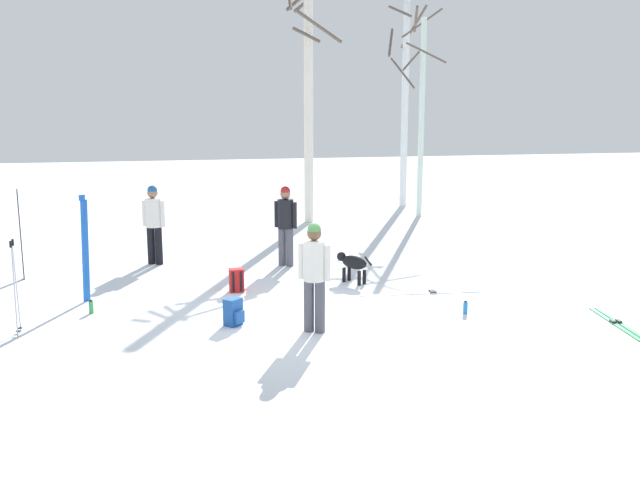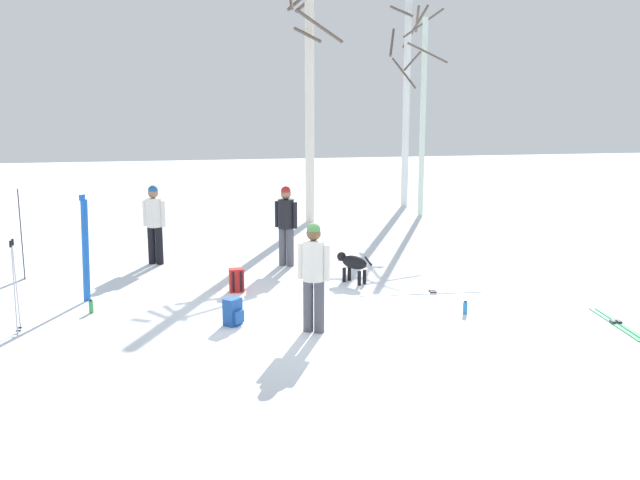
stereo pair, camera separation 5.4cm
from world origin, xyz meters
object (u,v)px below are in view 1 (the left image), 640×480
(ski_poles_0, at_px, (15,284))
(backpack_1, at_px, (233,312))
(backpack_0, at_px, (236,280))
(water_bottle_1, at_px, (465,307))
(birch_tree_3, at_px, (405,92))
(person_1, at_px, (286,221))
(person_0, at_px, (314,270))
(person_2, at_px, (154,219))
(ski_pair_lying_1, at_px, (435,292))
(dog, at_px, (353,263))
(ski_pair_lying_0, at_px, (617,323))
(ski_pair_planted_0, at_px, (85,249))
(ski_pair_planted_1, at_px, (21,235))
(water_bottle_0, at_px, (91,307))
(birch_tree_2, at_px, (421,112))
(birch_tree_1, at_px, (308,90))

(ski_poles_0, bearing_deg, backpack_1, -3.35)
(backpack_0, distance_m, water_bottle_1, 4.22)
(ski_poles_0, height_order, birch_tree_3, birch_tree_3)
(person_1, bearing_deg, backpack_1, -110.03)
(person_0, xyz_separation_m, person_2, (-2.54, 5.13, 0.00))
(person_0, xyz_separation_m, ski_pair_lying_1, (2.61, 1.78, -0.97))
(dog, xyz_separation_m, water_bottle_1, (1.37, -2.36, -0.28))
(dog, height_order, backpack_1, dog)
(ski_pair_lying_0, bearing_deg, ski_pair_planted_0, 160.52)
(person_1, relative_size, ski_pair_lying_1, 0.99)
(ski_pair_planted_1, relative_size, water_bottle_0, 7.80)
(dog, distance_m, ski_pair_lying_1, 1.71)
(water_bottle_1, bearing_deg, ski_pair_planted_1, 153.44)
(ski_pair_lying_0, xyz_separation_m, birch_tree_2, (0.25, 10.64, 3.08))
(birch_tree_1, bearing_deg, person_0, -99.63)
(backpack_1, bearing_deg, water_bottle_0, 154.50)
(ski_pair_lying_1, relative_size, birch_tree_2, 0.28)
(person_2, height_order, ski_poles_0, person_2)
(person_2, relative_size, birch_tree_1, 0.24)
(backpack_1, bearing_deg, person_1, 69.97)
(backpack_0, xyz_separation_m, birch_tree_3, (6.19, 9.44, 3.46))
(ski_pair_lying_0, distance_m, birch_tree_2, 11.08)
(ski_pair_planted_0, height_order, backpack_1, ski_pair_planted_0)
(person_0, bearing_deg, ski_pair_planted_0, 146.04)
(ski_pair_lying_1, bearing_deg, person_0, -145.69)
(ski_pair_lying_0, relative_size, birch_tree_3, 0.24)
(ski_pair_lying_1, bearing_deg, ski_pair_planted_1, 161.90)
(ski_pair_planted_1, height_order, ski_pair_lying_0, ski_pair_planted_1)
(water_bottle_0, height_order, birch_tree_3, birch_tree_3)
(ski_pair_lying_0, relative_size, backpack_1, 3.88)
(birch_tree_1, distance_m, birch_tree_3, 4.23)
(ski_pair_lying_1, distance_m, water_bottle_0, 6.11)
(birch_tree_2, xyz_separation_m, birch_tree_3, (0.10, 1.90, 0.59))
(ski_poles_0, bearing_deg, ski_pair_lying_0, -7.95)
(ski_poles_0, distance_m, birch_tree_3, 15.10)
(water_bottle_1, bearing_deg, ski_poles_0, 177.40)
(backpack_1, bearing_deg, backpack_0, 84.10)
(dog, height_order, birch_tree_2, birch_tree_2)
(water_bottle_0, bearing_deg, person_1, 36.84)
(ski_pair_planted_0, height_order, birch_tree_3, birch_tree_3)
(person_0, distance_m, birch_tree_2, 11.50)
(person_1, xyz_separation_m, birch_tree_1, (1.43, 5.24, 2.76))
(birch_tree_3, bearing_deg, dog, -113.03)
(ski_pair_lying_1, distance_m, water_bottle_1, 1.36)
(person_1, bearing_deg, ski_pair_lying_1, -47.95)
(person_2, relative_size, backpack_1, 3.90)
(person_1, height_order, ski_pair_planted_1, ski_pair_planted_1)
(ski_pair_lying_0, relative_size, birch_tree_1, 0.24)
(ski_pair_planted_0, bearing_deg, ski_poles_0, -116.00)
(water_bottle_1, bearing_deg, person_0, -170.82)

